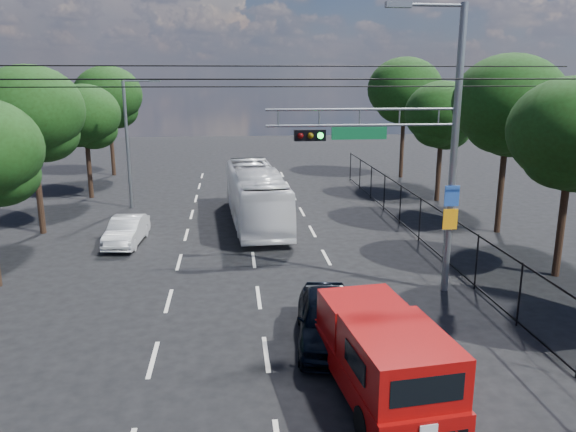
{
  "coord_description": "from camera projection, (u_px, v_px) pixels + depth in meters",
  "views": [
    {
      "loc": [
        -0.81,
        -9.75,
        7.31
      ],
      "look_at": [
        1.01,
        8.06,
        2.8
      ],
      "focal_mm": 35.0,
      "sensor_mm": 36.0,
      "label": 1
    }
  ],
  "objects": [
    {
      "name": "tree_right_b",
      "position": [
        572.0,
        141.0,
        19.85
      ],
      "size": [
        4.5,
        4.5,
        7.31
      ],
      "color": "black",
      "rests_on": "ground"
    },
    {
      "name": "utility_wires",
      "position": [
        254.0,
        77.0,
        18.03
      ],
      "size": [
        22.0,
        5.04,
        0.74
      ],
      "color": "black",
      "rests_on": "ground"
    },
    {
      "name": "tree_right_e",
      "position": [
        405.0,
        95.0,
        39.93
      ],
      "size": [
        5.28,
        5.28,
        8.58
      ],
      "color": "black",
      "rests_on": "ground"
    },
    {
      "name": "red_pickup",
      "position": [
        380.0,
        352.0,
        12.97
      ],
      "size": [
        2.57,
        5.65,
        2.04
      ],
      "color": "black",
      "rests_on": "ground"
    },
    {
      "name": "tree_left_c",
      "position": [
        31.0,
        118.0,
        25.42
      ],
      "size": [
        4.8,
        4.8,
        7.8
      ],
      "color": "black",
      "rests_on": "ground"
    },
    {
      "name": "fence_right",
      "position": [
        434.0,
        229.0,
        23.51
      ],
      "size": [
        0.06,
        34.03,
        2.0
      ],
      "color": "black",
      "rests_on": "ground"
    },
    {
      "name": "signal_mast",
      "position": [
        419.0,
        140.0,
        18.22
      ],
      "size": [
        6.43,
        0.39,
        9.5
      ],
      "color": "slate",
      "rests_on": "ground"
    },
    {
      "name": "tree_left_e",
      "position": [
        109.0,
        100.0,
        40.84
      ],
      "size": [
        4.92,
        4.92,
        7.99
      ],
      "color": "black",
      "rests_on": "ground"
    },
    {
      "name": "lane_markings",
      "position": [
        252.0,
        245.0,
        24.78
      ],
      "size": [
        6.12,
        38.0,
        0.01
      ],
      "color": "beige",
      "rests_on": "ground"
    },
    {
      "name": "streetlight_left",
      "position": [
        130.0,
        138.0,
        30.91
      ],
      "size": [
        2.09,
        0.22,
        7.08
      ],
      "color": "slate",
      "rests_on": "ground"
    },
    {
      "name": "tree_left_d",
      "position": [
        85.0,
        120.0,
        33.34
      ],
      "size": [
        4.2,
        4.2,
        6.83
      ],
      "color": "black",
      "rests_on": "ground"
    },
    {
      "name": "tree_right_d",
      "position": [
        442.0,
        119.0,
        32.46
      ],
      "size": [
        4.32,
        4.32,
        7.02
      ],
      "color": "black",
      "rests_on": "ground"
    },
    {
      "name": "navy_hatchback",
      "position": [
        327.0,
        319.0,
        15.63
      ],
      "size": [
        2.19,
        4.39,
        1.44
      ],
      "primitive_type": "imported",
      "rotation": [
        0.0,
        0.0,
        -0.12
      ],
      "color": "black",
      "rests_on": "ground"
    },
    {
      "name": "white_bus",
      "position": [
        256.0,
        196.0,
        28.27
      ],
      "size": [
        2.97,
        10.18,
        2.8
      ],
      "primitive_type": "imported",
      "rotation": [
        0.0,
        0.0,
        0.06
      ],
      "color": "white",
      "rests_on": "ground"
    },
    {
      "name": "white_van",
      "position": [
        127.0,
        231.0,
        24.82
      ],
      "size": [
        1.59,
        3.8,
        1.22
      ],
      "primitive_type": "imported",
      "rotation": [
        0.0,
        0.0,
        -0.08
      ],
      "color": "silver",
      "rests_on": "ground"
    },
    {
      "name": "tree_right_c",
      "position": [
        508.0,
        111.0,
        25.53
      ],
      "size": [
        5.1,
        5.1,
        8.29
      ],
      "color": "black",
      "rests_on": "ground"
    }
  ]
}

